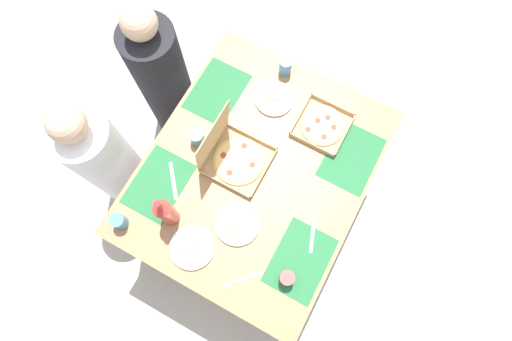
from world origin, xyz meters
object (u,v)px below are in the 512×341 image
object	(u,v)px
cup_clear_left	(287,278)
cup_spare	(119,221)
cup_clear_right	(285,67)
diner_left_seat	(109,162)
pizza_box_center	(322,125)
plate_near_left	(237,224)
plate_far_right	(192,247)
diner_right_seat	(164,80)
pizza_box_corner_left	(233,156)
plate_middle	(274,98)
cup_dark	(198,137)
soda_bottle	(166,212)

from	to	relation	value
cup_clear_left	cup_spare	bearing A→B (deg)	100.09
cup_clear_right	diner_left_seat	distance (m)	1.17
pizza_box_center	diner_left_seat	xyz separation A→B (m)	(-0.70, 1.02, -0.24)
cup_clear_left	cup_clear_right	xyz separation A→B (m)	(1.01, 0.53, 0.01)
plate_near_left	diner_left_seat	bearing A→B (deg)	90.65
plate_near_left	plate_far_right	world-z (taller)	same
pizza_box_center	diner_right_seat	xyz separation A→B (m)	(-0.09, 1.02, -0.23)
pizza_box_corner_left	diner_left_seat	size ratio (longest dim) A/B	0.29
pizza_box_corner_left	plate_middle	xyz separation A→B (m)	(0.42, -0.03, -0.04)
pizza_box_corner_left	plate_near_left	xyz separation A→B (m)	(-0.30, -0.18, -0.04)
cup_spare	diner_left_seat	bearing A→B (deg)	53.57
cup_clear_right	cup_dark	bearing A→B (deg)	159.84
diner_right_seat	plate_middle	bearing A→B (deg)	-81.31
pizza_box_center	pizza_box_corner_left	bearing A→B (deg)	139.89
plate_far_right	soda_bottle	size ratio (longest dim) A/B	0.69
pizza_box_corner_left	cup_dark	world-z (taller)	pizza_box_corner_left
pizza_box_corner_left	cup_dark	size ratio (longest dim) A/B	3.78
cup_dark	cup_spare	xyz separation A→B (m)	(-0.57, 0.11, -0.00)
diner_left_seat	pizza_box_corner_left	bearing A→B (deg)	-66.05
pizza_box_corner_left	diner_left_seat	xyz separation A→B (m)	(-0.31, 0.69, -0.28)
cup_spare	plate_far_right	bearing A→B (deg)	-80.47
soda_bottle	cup_dark	xyz separation A→B (m)	(0.43, 0.09, -0.09)
plate_near_left	diner_right_seat	bearing A→B (deg)	55.40
cup_dark	diner_left_seat	size ratio (longest dim) A/B	0.08
pizza_box_center	cup_spare	xyz separation A→B (m)	(-0.96, 0.67, 0.03)
pizza_box_center	plate_near_left	distance (m)	0.71
cup_dark	pizza_box_center	bearing A→B (deg)	-54.67
plate_far_right	plate_middle	world-z (taller)	same
pizza_box_center	cup_clear_left	size ratio (longest dim) A/B	3.00
plate_near_left	plate_far_right	distance (m)	0.25
pizza_box_center	cup_clear_right	distance (m)	0.39
plate_far_right	soda_bottle	bearing A→B (deg)	64.75
plate_far_right	cup_clear_right	size ratio (longest dim) A/B	2.12
plate_middle	cup_spare	bearing A→B (deg)	159.94
pizza_box_corner_left	plate_middle	size ratio (longest dim) A/B	1.58
soda_bottle	diner_right_seat	bearing A→B (deg)	37.52
cup_clear_right	cup_clear_left	bearing A→B (deg)	-152.53
plate_near_left	soda_bottle	size ratio (longest dim) A/B	0.71
soda_bottle	plate_near_left	bearing A→B (deg)	-67.65
cup_dark	diner_right_seat	xyz separation A→B (m)	(0.30, 0.47, -0.27)
plate_far_right	diner_left_seat	xyz separation A→B (m)	(0.20, 0.73, -0.24)
cup_dark	plate_middle	bearing A→B (deg)	-30.74
cup_clear_right	diner_left_seat	xyz separation A→B (m)	(-0.90, 0.69, -0.28)
cup_spare	pizza_box_corner_left	bearing A→B (deg)	-30.40
pizza_box_center	cup_spare	distance (m)	1.17
cup_dark	diner_left_seat	bearing A→B (deg)	123.37
plate_middle	cup_dark	bearing A→B (deg)	149.26
plate_near_left	cup_dark	world-z (taller)	cup_dark
cup_clear_right	diner_right_seat	distance (m)	0.80
pizza_box_center	plate_near_left	size ratio (longest dim) A/B	1.18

